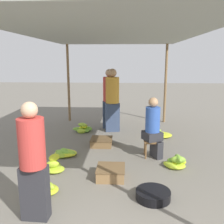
{
  "coord_description": "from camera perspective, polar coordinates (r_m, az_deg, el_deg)",
  "views": [
    {
      "loc": [
        0.3,
        -2.09,
        2.02
      ],
      "look_at": [
        0.0,
        3.34,
        0.88
      ],
      "focal_mm": 40.0,
      "sensor_mm": 36.0,
      "label": 1
    }
  ],
  "objects": [
    {
      "name": "canopy_post_back_left",
      "position": [
        8.35,
        -9.92,
        6.44
      ],
      "size": [
        0.08,
        0.08,
        2.51
      ],
      "primitive_type": "cylinder",
      "color": "olive",
      "rests_on": "ground"
    },
    {
      "name": "canopy_post_back_right",
      "position": [
        8.24,
        12.14,
        6.28
      ],
      "size": [
        0.08,
        0.08,
        2.51
      ],
      "primitive_type": "cylinder",
      "color": "olive",
      "rests_on": "ground"
    },
    {
      "name": "canopy_tarp",
      "position": [
        5.28,
        -0.12,
        17.36
      ],
      "size": [
        3.55,
        6.11,
        0.04
      ],
      "primitive_type": "cube",
      "color": "#9EA399",
      "rests_on": "canopy_post_front_left"
    },
    {
      "name": "vendor_foreground",
      "position": [
        3.3,
        -17.64,
        -10.48
      ],
      "size": [
        0.35,
        0.34,
        1.54
      ],
      "color": "#2D2D33",
      "rests_on": "ground"
    },
    {
      "name": "stool",
      "position": [
        5.36,
        9.11,
        -7.0
      ],
      "size": [
        0.34,
        0.34,
        0.37
      ],
      "color": "brown",
      "rests_on": "ground"
    },
    {
      "name": "vendor_seated",
      "position": [
        5.25,
        9.42,
        -3.38
      ],
      "size": [
        0.45,
        0.45,
        1.27
      ],
      "color": "#2D2D33",
      "rests_on": "ground"
    },
    {
      "name": "basin_black",
      "position": [
        3.93,
        9.36,
        -18.16
      ],
      "size": [
        0.52,
        0.52,
        0.13
      ],
      "color": "black",
      "rests_on": "ground"
    },
    {
      "name": "banana_pile_left_0",
      "position": [
        7.17,
        -6.62,
        -3.81
      ],
      "size": [
        0.55,
        0.5,
        0.27
      ],
      "color": "#78B437",
      "rests_on": "ground"
    },
    {
      "name": "banana_pile_left_1",
      "position": [
        4.14,
        -15.38,
        -16.52
      ],
      "size": [
        0.43,
        0.42,
        0.31
      ],
      "color": "#ADCA2D",
      "rests_on": "ground"
    },
    {
      "name": "banana_pile_left_2",
      "position": [
        4.83,
        -13.37,
        -11.95
      ],
      "size": [
        0.48,
        0.38,
        0.34
      ],
      "color": "yellow",
      "rests_on": "ground"
    },
    {
      "name": "banana_pile_left_3",
      "position": [
        5.5,
        -10.79,
        -9.2
      ],
      "size": [
        0.48,
        0.46,
        0.15
      ],
      "color": "#78B437",
      "rests_on": "ground"
    },
    {
      "name": "banana_pile_right_0",
      "position": [
        5.0,
        14.37,
        -11.14
      ],
      "size": [
        0.5,
        0.47,
        0.27
      ],
      "color": "yellow",
      "rests_on": "ground"
    },
    {
      "name": "banana_pile_right_1",
      "position": [
        6.8,
        10.82,
        -5.08
      ],
      "size": [
        0.61,
        0.55,
        0.2
      ],
      "color": "yellow",
      "rests_on": "ground"
    },
    {
      "name": "crate_near",
      "position": [
        4.45,
        -0.29,
        -13.67
      ],
      "size": [
        0.49,
        0.49,
        0.2
      ],
      "color": "olive",
      "rests_on": "ground"
    },
    {
      "name": "crate_mid",
      "position": [
        6.02,
        -2.41,
        -6.84
      ],
      "size": [
        0.51,
        0.51,
        0.18
      ],
      "color": "brown",
      "rests_on": "ground"
    },
    {
      "name": "shopper_walking_mid",
      "position": [
        7.02,
        0.09,
        2.9
      ],
      "size": [
        0.44,
        0.44,
        1.78
      ],
      "color": "#384766",
      "rests_on": "ground"
    },
    {
      "name": "shopper_walking_far",
      "position": [
        7.38,
        -0.6,
        3.25
      ],
      "size": [
        0.39,
        0.38,
        1.76
      ],
      "color": "#384766",
      "rests_on": "ground"
    }
  ]
}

